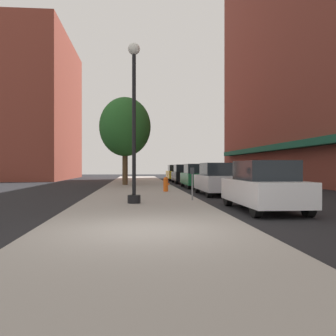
# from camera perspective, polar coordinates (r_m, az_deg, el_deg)

# --- Properties ---
(ground_plane) EXTENTS (90.00, 90.00, 0.00)m
(ground_plane) POSITION_cam_1_polar(r_m,az_deg,el_deg) (26.18, 4.24, -3.01)
(ground_plane) COLOR black
(sidewalk_slab) EXTENTS (4.80, 50.00, 0.12)m
(sidewalk_slab) POSITION_cam_1_polar(r_m,az_deg,el_deg) (26.83, -4.58, -2.80)
(sidewalk_slab) COLOR gray
(sidewalk_slab) RESTS_ON ground
(building_right_brick) EXTENTS (6.80, 40.00, 25.84)m
(building_right_brick) POSITION_cam_1_polar(r_m,az_deg,el_deg) (35.35, 22.03, 19.05)
(building_right_brick) COLOR brown
(building_right_brick) RESTS_ON ground
(building_far_background) EXTENTS (6.80, 18.00, 16.56)m
(building_far_background) POSITION_cam_1_polar(r_m,az_deg,el_deg) (46.58, -18.59, 8.58)
(building_far_background) COLOR brown
(building_far_background) RESTS_ON ground
(lamppost) EXTENTS (0.48, 0.48, 5.90)m
(lamppost) POSITION_cam_1_polar(r_m,az_deg,el_deg) (13.64, -5.32, 7.53)
(lamppost) COLOR black
(lamppost) RESTS_ON sidewalk_slab
(fire_hydrant) EXTENTS (0.33, 0.26, 0.79)m
(fire_hydrant) POSITION_cam_1_polar(r_m,az_deg,el_deg) (19.88, -0.35, -2.52)
(fire_hydrant) COLOR #E05614
(fire_hydrant) RESTS_ON sidewalk_slab
(parking_meter_near) EXTENTS (0.14, 0.09, 1.31)m
(parking_meter_near) POSITION_cam_1_polar(r_m,az_deg,el_deg) (14.71, 3.80, -1.80)
(parking_meter_near) COLOR slate
(parking_meter_near) RESTS_ON sidewalk_slab
(tree_near) EXTENTS (3.83, 3.83, 6.54)m
(tree_near) POSITION_cam_1_polar(r_m,az_deg,el_deg) (27.73, -6.70, 6.35)
(tree_near) COLOR #4C3823
(tree_near) RESTS_ON sidewalk_slab
(tree_mid) EXTENTS (3.80, 3.80, 7.06)m
(tree_mid) POSITION_cam_1_polar(r_m,az_deg,el_deg) (34.70, -6.79, 5.98)
(tree_mid) COLOR #4C3823
(tree_mid) RESTS_ON sidewalk_slab
(car_white) EXTENTS (1.80, 4.30, 1.66)m
(car_white) POSITION_cam_1_polar(r_m,az_deg,el_deg) (12.50, 14.65, -2.80)
(car_white) COLOR black
(car_white) RESTS_ON ground
(car_silver) EXTENTS (1.80, 4.30, 1.66)m
(car_silver) POSITION_cam_1_polar(r_m,az_deg,el_deg) (19.04, 7.74, -1.77)
(car_silver) COLOR black
(car_silver) RESTS_ON ground
(car_green) EXTENTS (1.80, 4.30, 1.66)m
(car_green) POSITION_cam_1_polar(r_m,az_deg,el_deg) (25.44, 4.50, -1.28)
(car_green) COLOR black
(car_green) RESTS_ON ground
(car_black) EXTENTS (1.80, 4.30, 1.66)m
(car_black) POSITION_cam_1_polar(r_m,az_deg,el_deg) (32.41, 2.44, -0.96)
(car_black) COLOR black
(car_black) RESTS_ON ground
(car_yellow) EXTENTS (1.80, 4.30, 1.66)m
(car_yellow) POSITION_cam_1_polar(r_m,az_deg,el_deg) (38.57, 1.25, -0.78)
(car_yellow) COLOR black
(car_yellow) RESTS_ON ground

